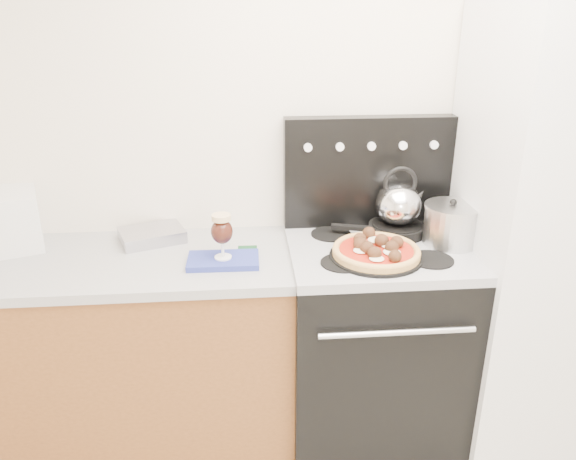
{
  "coord_description": "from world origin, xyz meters",
  "views": [
    {
      "loc": [
        -0.49,
        -0.96,
        1.89
      ],
      "look_at": [
        -0.32,
        1.05,
        1.06
      ],
      "focal_mm": 35.0,
      "sensor_mm": 36.0,
      "label": 1
    }
  ],
  "objects": [
    {
      "name": "room_shell",
      "position": [
        0.0,
        0.29,
        1.25
      ],
      "size": [
        3.52,
        3.01,
        2.52
      ],
      "color": "beige",
      "rests_on": "ground"
    },
    {
      "name": "tea_kettle",
      "position": [
        0.19,
        1.31,
        1.08
      ],
      "size": [
        0.24,
        0.24,
        0.22
      ],
      "primitive_type": null,
      "rotation": [
        0.0,
        0.0,
        -0.18
      ],
      "color": "silver",
      "rests_on": "skillet"
    },
    {
      "name": "countertop",
      "position": [
        -1.02,
        1.2,
        0.88
      ],
      "size": [
        1.48,
        0.63,
        0.04
      ],
      "primitive_type": "cube",
      "color": "#A6A6A7",
      "rests_on": "base_cabinet"
    },
    {
      "name": "foil_sheet",
      "position": [
        -0.89,
        1.37,
        0.93
      ],
      "size": [
        0.32,
        0.28,
        0.05
      ],
      "primitive_type": "cube",
      "rotation": [
        0.0,
        0.0,
        0.36
      ],
      "color": "silver",
      "rests_on": "countertop"
    },
    {
      "name": "backguard",
      "position": [
        0.08,
        1.45,
        1.17
      ],
      "size": [
        0.76,
        0.08,
        0.5
      ],
      "primitive_type": "cube",
      "color": "black",
      "rests_on": "cooktop"
    },
    {
      "name": "beer_glass",
      "position": [
        -0.58,
        1.11,
        1.02
      ],
      "size": [
        0.1,
        0.1,
        0.19
      ],
      "primitive_type": null,
      "rotation": [
        0.0,
        0.0,
        0.18
      ],
      "color": "#34140D",
      "rests_on": "oven_mitt"
    },
    {
      "name": "cooktop",
      "position": [
        0.08,
        1.18,
        0.9
      ],
      "size": [
        0.76,
        0.65,
        0.04
      ],
      "primitive_type": "cube",
      "color": "#ADADB2",
      "rests_on": "stove_body"
    },
    {
      "name": "pizza_pan",
      "position": [
        0.04,
        1.07,
        0.93
      ],
      "size": [
        0.38,
        0.38,
        0.01
      ],
      "primitive_type": "cylinder",
      "rotation": [
        0.0,
        0.0,
        0.01
      ],
      "color": "black",
      "rests_on": "cooktop"
    },
    {
      "name": "oven_mitt",
      "position": [
        -0.58,
        1.11,
        0.91
      ],
      "size": [
        0.29,
        0.17,
        0.02
      ],
      "primitive_type": "cube",
      "rotation": [
        0.0,
        0.0,
        -0.02
      ],
      "color": "#2C3895",
      "rests_on": "countertop"
    },
    {
      "name": "base_cabinet",
      "position": [
        -1.02,
        1.2,
        0.43
      ],
      "size": [
        1.45,
        0.6,
        0.86
      ],
      "primitive_type": "cube",
      "color": "brown",
      "rests_on": "ground"
    },
    {
      "name": "stock_pot",
      "position": [
        0.39,
        1.19,
        1.0
      ],
      "size": [
        0.25,
        0.25,
        0.16
      ],
      "primitive_type": "cylinder",
      "rotation": [
        0.0,
        0.0,
        -0.09
      ],
      "color": "silver",
      "rests_on": "cooktop"
    },
    {
      "name": "skillet",
      "position": [
        0.19,
        1.31,
        0.94
      ],
      "size": [
        0.31,
        0.31,
        0.04
      ],
      "primitive_type": "cylinder",
      "rotation": [
        0.0,
        0.0,
        -0.29
      ],
      "color": "black",
      "rests_on": "cooktop"
    },
    {
      "name": "stove_body",
      "position": [
        0.08,
        1.18,
        0.44
      ],
      "size": [
        0.76,
        0.65,
        0.88
      ],
      "primitive_type": "cube",
      "color": "black",
      "rests_on": "ground"
    },
    {
      "name": "fridge",
      "position": [
        0.78,
        1.15,
        0.95
      ],
      "size": [
        0.64,
        0.68,
        1.9
      ],
      "primitive_type": "cube",
      "color": "silver",
      "rests_on": "ground"
    },
    {
      "name": "pizza",
      "position": [
        0.04,
        1.07,
        0.96
      ],
      "size": [
        0.4,
        0.4,
        0.05
      ],
      "primitive_type": null,
      "rotation": [
        0.0,
        0.0,
        -0.13
      ],
      "color": "#D7A150",
      "rests_on": "pizza_pan"
    }
  ]
}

